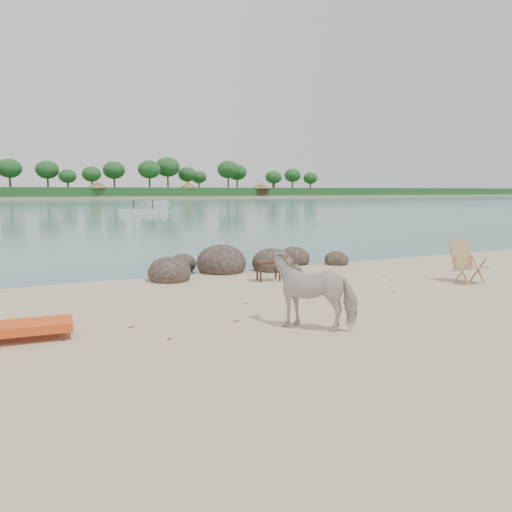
% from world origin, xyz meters
% --- Properties ---
extents(water, '(400.00, 400.00, 0.00)m').
position_xyz_m(water, '(0.00, 90.00, 0.00)').
color(water, '#3A7375').
rests_on(water, ground).
extents(far_shore, '(420.00, 90.00, 1.40)m').
position_xyz_m(far_shore, '(0.00, 170.00, 0.00)').
color(far_shore, tan).
rests_on(far_shore, ground).
extents(far_scenery, '(420.00, 18.00, 9.50)m').
position_xyz_m(far_scenery, '(0.03, 136.70, 3.14)').
color(far_scenery, '#1E4C1E').
rests_on(far_scenery, ground).
extents(boulders, '(6.30, 2.86, 1.03)m').
position_xyz_m(boulders, '(0.66, 6.04, 0.20)').
color(boulders, '#2C221D').
rests_on(boulders, ground).
extents(cow, '(1.52, 1.51, 1.24)m').
position_xyz_m(cow, '(-0.58, 0.14, 0.62)').
color(cow, beige).
rests_on(cow, ground).
extents(side_table, '(0.67, 0.49, 0.50)m').
position_xyz_m(side_table, '(0.69, 4.19, 0.25)').
color(side_table, black).
rests_on(side_table, ground).
extents(lounge_chair, '(2.01, 0.85, 0.59)m').
position_xyz_m(lounge_chair, '(-5.03, 1.44, 0.29)').
color(lounge_chair, orange).
rests_on(lounge_chair, ground).
extents(deck_chair, '(0.69, 0.75, 1.03)m').
position_xyz_m(deck_chair, '(4.98, 1.75, 0.52)').
color(deck_chair, tan).
rests_on(deck_chair, ground).
extents(boat_mid, '(5.19, 2.01, 2.48)m').
position_xyz_m(boat_mid, '(6.68, 41.85, 1.24)').
color(boat_mid, silver).
rests_on(boat_mid, water).
extents(boat_far, '(5.94, 4.97, 0.74)m').
position_xyz_m(boat_far, '(15.89, 72.21, 0.37)').
color(boat_far, beige).
rests_on(boat_far, water).
extents(dead_leaves, '(7.72, 7.02, 0.00)m').
position_xyz_m(dead_leaves, '(1.26, 0.56, 0.00)').
color(dead_leaves, brown).
rests_on(dead_leaves, ground).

